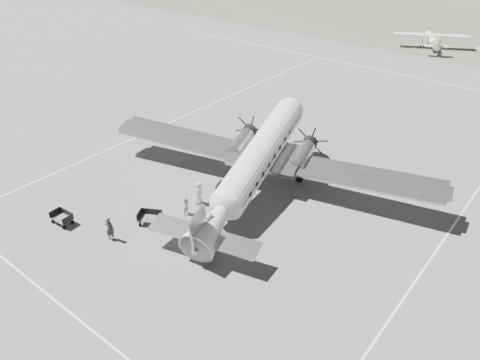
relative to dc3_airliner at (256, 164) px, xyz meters
The scene contains 12 objects.
ground 4.70m from the dc3_airliner, 55.14° to the right, with size 260.00×260.00×0.00m, color slate.
taxi_line_near 17.48m from the dc3_airliner, 82.76° to the right, with size 60.00×0.15×0.01m, color white.
taxi_line_right 14.78m from the dc3_airliner, 12.43° to the right, with size 0.15×80.00×0.01m, color white.
taxi_line_left 17.47m from the dc3_airliner, 156.51° to the left, with size 0.15×60.00×0.01m, color white.
taxi_line_horizon 37.04m from the dc3_airliner, 86.62° to the left, with size 90.00×0.15×0.01m, color white.
dc3_airliner is the anchor object (origin of this frame).
light_plane_left 52.64m from the dc3_airliner, 94.46° to the left, with size 11.81×9.58×2.45m, color white, non-canonical shape.
baggage_cart_near 9.25m from the dc3_airliner, 113.37° to the right, with size 1.77×1.25×1.00m, color #5C5C5C, non-canonical shape.
baggage_cart_far 15.23m from the dc3_airliner, 125.22° to the right, with size 1.68×1.19×0.95m, color #5C5C5C, non-canonical shape.
ground_crew 12.17m from the dc3_airliner, 111.09° to the right, with size 0.67×0.44×1.85m, color #292929.
ramp_agent 6.39m from the dc3_airliner, 111.93° to the right, with size 0.72×0.56×1.47m, color #B1B1AF.
passenger 5.05m from the dc3_airliner, 123.33° to the right, with size 0.94×0.61×1.93m, color silver.
Camera 1 is at (17.10, -22.94, 20.72)m, focal length 35.00 mm.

